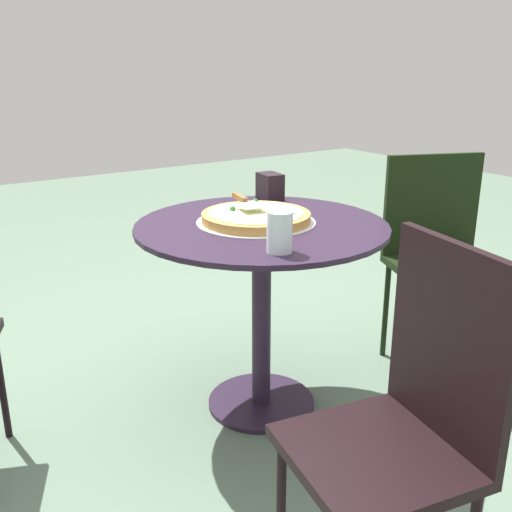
{
  "coord_description": "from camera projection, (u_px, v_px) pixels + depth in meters",
  "views": [
    {
      "loc": [
        -1.63,
        1.13,
        1.26
      ],
      "look_at": [
        0.03,
        0.01,
        0.6
      ],
      "focal_mm": 41.44,
      "sensor_mm": 36.0,
      "label": 1
    }
  ],
  "objects": [
    {
      "name": "ground_plane",
      "position": [
        261.0,
        404.0,
        2.28
      ],
      "size": [
        10.0,
        10.0,
        0.0
      ],
      "primitive_type": "plane",
      "color": "#5A715E"
    },
    {
      "name": "pizza_on_tray",
      "position": [
        256.0,
        217.0,
        2.07
      ],
      "size": [
        0.42,
        0.42,
        0.05
      ],
      "color": "silver",
      "rests_on": "patio_table"
    },
    {
      "name": "patio_table",
      "position": [
        262.0,
        269.0,
        2.11
      ],
      "size": [
        0.89,
        0.89,
        0.72
      ],
      "color": "#271A2E",
      "rests_on": "ground"
    },
    {
      "name": "pizza_server",
      "position": [
        245.0,
        201.0,
        2.12
      ],
      "size": [
        0.22,
        0.1,
        0.02
      ],
      "color": "silver",
      "rests_on": "pizza_on_tray"
    },
    {
      "name": "napkin_dispenser",
      "position": [
        270.0,
        187.0,
        2.37
      ],
      "size": [
        0.12,
        0.09,
        0.11
      ],
      "primitive_type": "cube",
      "rotation": [
        0.0,
        0.0,
        6.18
      ],
      "color": "black",
      "rests_on": "patio_table"
    },
    {
      "name": "drinking_cup",
      "position": [
        280.0,
        232.0,
        1.74
      ],
      "size": [
        0.08,
        0.08,
        0.12
      ],
      "primitive_type": "cylinder",
      "color": "silver",
      "rests_on": "patio_table"
    },
    {
      "name": "patio_chair_near",
      "position": [
        407.0,
        415.0,
        1.31
      ],
      "size": [
        0.43,
        0.43,
        0.9
      ],
      "color": "black",
      "rests_on": "ground"
    },
    {
      "name": "patio_chair_far",
      "position": [
        442.0,
        248.0,
        2.44
      ],
      "size": [
        0.56,
        0.56,
        0.9
      ],
      "color": "black",
      "rests_on": "ground"
    }
  ]
}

